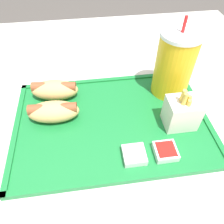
{
  "coord_description": "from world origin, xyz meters",
  "views": [
    {
      "loc": [
        -0.04,
        -0.3,
        1.15
      ],
      "look_at": [
        0.01,
        0.03,
        0.79
      ],
      "focal_mm": 35.0,
      "sensor_mm": 36.0,
      "label": 1
    }
  ],
  "objects_px": {
    "hot_dog_near": "(53,111)",
    "sauce_cup_mayo": "(134,155)",
    "soda_cup": "(174,64)",
    "fries_carton": "(181,112)",
    "sauce_cup_ketchup": "(166,151)",
    "hot_dog_far": "(55,89)"
  },
  "relations": [
    {
      "from": "soda_cup",
      "to": "sauce_cup_mayo",
      "type": "xyz_separation_m",
      "value": [
        -0.13,
        -0.19,
        -0.07
      ]
    },
    {
      "from": "sauce_cup_ketchup",
      "to": "fries_carton",
      "type": "bearing_deg",
      "value": 54.6
    },
    {
      "from": "fries_carton",
      "to": "soda_cup",
      "type": "bearing_deg",
      "value": 83.75
    },
    {
      "from": "hot_dog_far",
      "to": "sauce_cup_ketchup",
      "type": "height_order",
      "value": "hot_dog_far"
    },
    {
      "from": "hot_dog_near",
      "to": "fries_carton",
      "type": "height_order",
      "value": "fries_carton"
    },
    {
      "from": "soda_cup",
      "to": "hot_dog_near",
      "type": "relative_size",
      "value": 1.66
    },
    {
      "from": "soda_cup",
      "to": "sauce_cup_mayo",
      "type": "height_order",
      "value": "soda_cup"
    },
    {
      "from": "hot_dog_near",
      "to": "sauce_cup_mayo",
      "type": "relative_size",
      "value": 2.64
    },
    {
      "from": "hot_dog_far",
      "to": "sauce_cup_ketchup",
      "type": "distance_m",
      "value": 0.31
    },
    {
      "from": "fries_carton",
      "to": "sauce_cup_mayo",
      "type": "height_order",
      "value": "fries_carton"
    },
    {
      "from": "hot_dog_far",
      "to": "hot_dog_near",
      "type": "relative_size",
      "value": 1.03
    },
    {
      "from": "hot_dog_far",
      "to": "sauce_cup_mayo",
      "type": "distance_m",
      "value": 0.26
    },
    {
      "from": "fries_carton",
      "to": "sauce_cup_ketchup",
      "type": "height_order",
      "value": "fries_carton"
    },
    {
      "from": "hot_dog_near",
      "to": "sauce_cup_mayo",
      "type": "bearing_deg",
      "value": -38.02
    },
    {
      "from": "sauce_cup_mayo",
      "to": "sauce_cup_ketchup",
      "type": "xyz_separation_m",
      "value": [
        0.07,
        -0.0,
        0.0
      ]
    },
    {
      "from": "sauce_cup_ketchup",
      "to": "sauce_cup_mayo",
      "type": "bearing_deg",
      "value": 179.65
    },
    {
      "from": "hot_dog_near",
      "to": "hot_dog_far",
      "type": "bearing_deg",
      "value": 90.0
    },
    {
      "from": "soda_cup",
      "to": "sauce_cup_mayo",
      "type": "relative_size",
      "value": 4.37
    },
    {
      "from": "sauce_cup_ketchup",
      "to": "hot_dog_far",
      "type": "bearing_deg",
      "value": 138.41
    },
    {
      "from": "hot_dog_near",
      "to": "sauce_cup_mayo",
      "type": "height_order",
      "value": "hot_dog_near"
    },
    {
      "from": "soda_cup",
      "to": "sauce_cup_ketchup",
      "type": "height_order",
      "value": "soda_cup"
    },
    {
      "from": "hot_dog_near",
      "to": "sauce_cup_mayo",
      "type": "distance_m",
      "value": 0.21
    }
  ]
}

